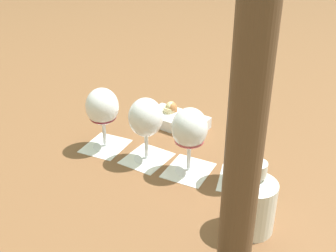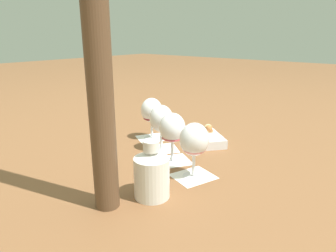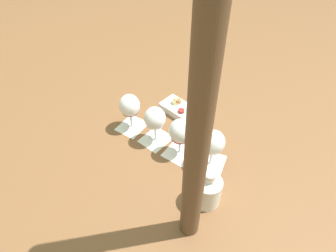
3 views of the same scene
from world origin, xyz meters
The scene contains 12 objects.
ground_plane centered at (0.00, 0.00, 0.00)m, with size 8.00×8.00×0.00m, color brown.
tasting_card_0 centered at (-0.16, 0.08, 0.00)m, with size 0.13×0.14×0.00m.
tasting_card_1 centered at (-0.05, 0.04, 0.00)m, with size 0.14×0.15×0.00m.
tasting_card_2 centered at (0.05, -0.02, 0.00)m, with size 0.15×0.15×0.00m.
tasting_card_3 centered at (0.16, -0.09, 0.00)m, with size 0.14×0.15×0.00m.
wine_glass_0 centered at (-0.16, 0.08, 0.11)m, with size 0.08×0.08×0.16m.
wine_glass_1 centered at (-0.05, 0.04, 0.11)m, with size 0.08×0.08×0.16m.
wine_glass_2 centered at (0.05, -0.02, 0.11)m, with size 0.08×0.08×0.16m.
wine_glass_3 centered at (0.16, -0.09, 0.11)m, with size 0.08×0.08×0.16m.
ceramic_vase centered at (-0.15, 0.24, 0.07)m, with size 0.09×0.09×0.15m.
snack_dish centered at (-0.04, -0.20, 0.02)m, with size 0.19×0.18×0.06m.
umbrella_pole centered at (-0.09, 0.34, 0.43)m, with size 0.06×0.06×0.86m.
Camera 1 is at (0.06, 0.87, 0.57)m, focal length 45.00 mm.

